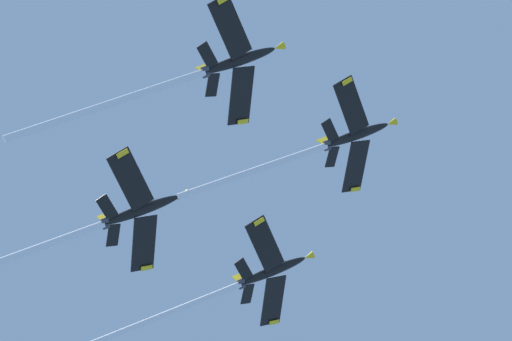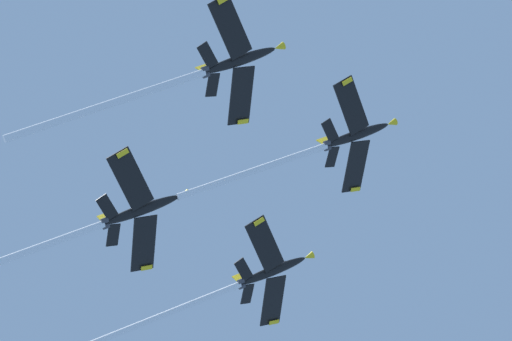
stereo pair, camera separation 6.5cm
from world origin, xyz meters
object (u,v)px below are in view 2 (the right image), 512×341
Objects in this scene: jet_lead at (320,148)px; jet_slot at (90,229)px; jet_left_wing at (234,286)px; jet_right_wing at (186,78)px.

jet_lead reaches higher than jet_slot.
jet_left_wing is 27.53m from jet_slot.
jet_left_wing is 0.98× the size of jet_right_wing.
jet_right_wing is 25.27m from jet_slot.
jet_left_wing is 35.73m from jet_right_wing.
jet_lead is 38.78m from jet_slot.
jet_left_wing is (0.58, 24.10, -8.81)m from jet_lead.
jet_lead is 25.67m from jet_left_wing.
jet_right_wing reaches higher than jet_slot.
jet_lead is at bearing -91.38° from jet_left_wing.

